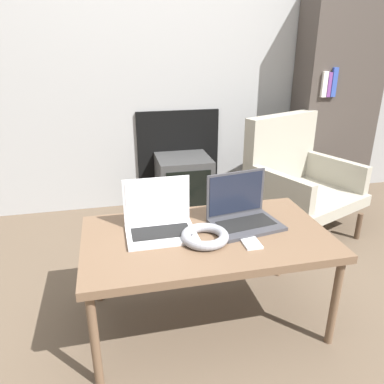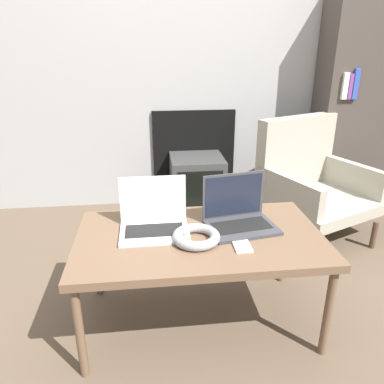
{
  "view_description": "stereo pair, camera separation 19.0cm",
  "coord_description": "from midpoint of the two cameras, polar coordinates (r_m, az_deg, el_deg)",
  "views": [
    {
      "loc": [
        -0.39,
        -1.24,
        1.28
      ],
      "look_at": [
        0.0,
        0.49,
        0.56
      ],
      "focal_mm": 35.0,
      "sensor_mm": 36.0,
      "label": 1
    },
    {
      "loc": [
        -0.21,
        -1.28,
        1.28
      ],
      "look_at": [
        0.0,
        0.49,
        0.56
      ],
      "focal_mm": 35.0,
      "sensor_mm": 36.0,
      "label": 2
    }
  ],
  "objects": [
    {
      "name": "wall_back",
      "position": [
        2.98,
        -7.54,
        22.05
      ],
      "size": [
        7.0,
        0.08,
        2.6
      ],
      "color": "#999999",
      "rests_on": "ground_plane"
    },
    {
      "name": "laptop_right",
      "position": [
        1.77,
        4.62,
        -3.21
      ],
      "size": [
        0.34,
        0.28,
        0.23
      ],
      "rotation": [
        0.0,
        0.0,
        0.17
      ],
      "color": "#38383D",
      "rests_on": "table"
    },
    {
      "name": "table",
      "position": [
        1.7,
        -0.97,
        -7.7
      ],
      "size": [
        1.1,
        0.62,
        0.47
      ],
      "color": "brown",
      "rests_on": "ground_plane"
    },
    {
      "name": "bookshelf",
      "position": [
        3.29,
        19.37,
        12.57
      ],
      "size": [
        0.63,
        0.32,
        1.61
      ],
      "color": "#3F3833",
      "rests_on": "ground_plane"
    },
    {
      "name": "armchair",
      "position": [
        2.81,
        13.53,
        2.68
      ],
      "size": [
        0.85,
        0.84,
        0.79
      ],
      "rotation": [
        0.0,
        0.0,
        0.4
      ],
      "color": "gray",
      "rests_on": "ground_plane"
    },
    {
      "name": "laptop_left",
      "position": [
        1.7,
        -8.18,
        -4.43
      ],
      "size": [
        0.31,
        0.23,
        0.23
      ],
      "rotation": [
        0.0,
        0.0,
        0.01
      ],
      "color": "silver",
      "rests_on": "table"
    },
    {
      "name": "phone",
      "position": [
        1.62,
        5.57,
        -7.68
      ],
      "size": [
        0.07,
        0.12,
        0.01
      ],
      "color": "silver",
      "rests_on": "table"
    },
    {
      "name": "headphones",
      "position": [
        1.62,
        -1.4,
        -6.86
      ],
      "size": [
        0.21,
        0.21,
        0.04
      ],
      "color": "gray",
      "rests_on": "table"
    },
    {
      "name": "ground_plane",
      "position": [
        1.82,
        0.44,
        -22.58
      ],
      "size": [
        14.0,
        14.0,
        0.0
      ],
      "primitive_type": "plane",
      "color": "brown"
    },
    {
      "name": "tv",
      "position": [
        2.95,
        -3.14,
        1.09
      ],
      "size": [
        0.41,
        0.4,
        0.45
      ],
      "color": "#383838",
      "rests_on": "ground_plane"
    }
  ]
}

